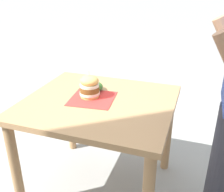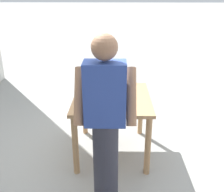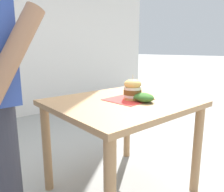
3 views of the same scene
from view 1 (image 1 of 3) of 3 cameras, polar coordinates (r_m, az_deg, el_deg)
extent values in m
plane|color=#9E9E99|center=(2.29, -2.50, -18.89)|extent=(80.00, 80.00, 0.00)
cube|color=tan|center=(1.85, -2.92, -1.55)|extent=(0.94, 1.04, 0.04)
cylinder|color=tan|center=(2.54, -8.98, -4.12)|extent=(0.07, 0.07, 0.74)
cylinder|color=tan|center=(1.98, -20.25, -14.69)|extent=(0.07, 0.07, 0.74)
cylinder|color=tan|center=(2.30, 12.03, -7.69)|extent=(0.07, 0.07, 0.74)
cube|color=red|center=(1.87, -4.30, -0.55)|extent=(0.34, 0.34, 0.00)
cylinder|color=#E5B25B|center=(1.90, -4.85, 0.17)|extent=(0.13, 0.13, 0.02)
cylinder|color=silver|center=(1.89, -4.87, 0.72)|extent=(0.15, 0.15, 0.02)
cylinder|color=brown|center=(1.88, -4.90, 1.55)|extent=(0.14, 0.14, 0.04)
cylinder|color=silver|center=(1.87, -4.94, 2.40)|extent=(0.14, 0.14, 0.02)
ellipsoid|color=#E5B25B|center=(1.85, -4.97, 3.33)|extent=(0.13, 0.13, 0.08)
cylinder|color=#D1B77F|center=(1.84, -5.02, 4.68)|extent=(0.00, 0.00, 0.05)
cylinder|color=#8EA83D|center=(1.94, -3.37, 0.77)|extent=(0.09, 0.04, 0.02)
ellipsoid|color=#386B28|center=(1.98, -4.12, 1.88)|extent=(0.18, 0.14, 0.07)
camera|label=2|loc=(2.86, 79.97, 14.25)|focal=42.00mm
camera|label=3|loc=(2.83, 29.81, 13.19)|focal=35.00mm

